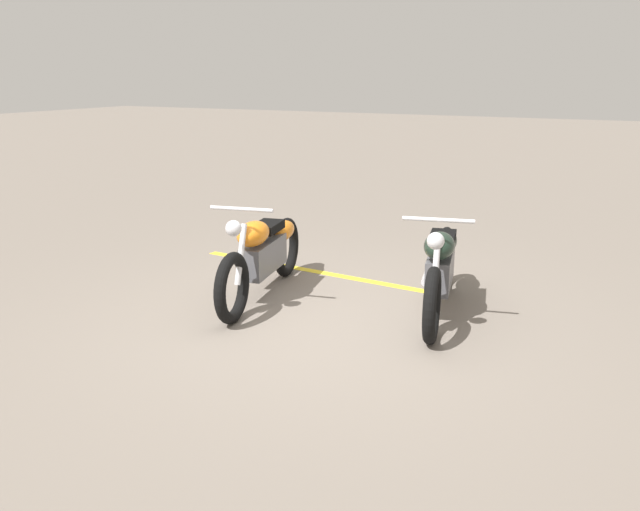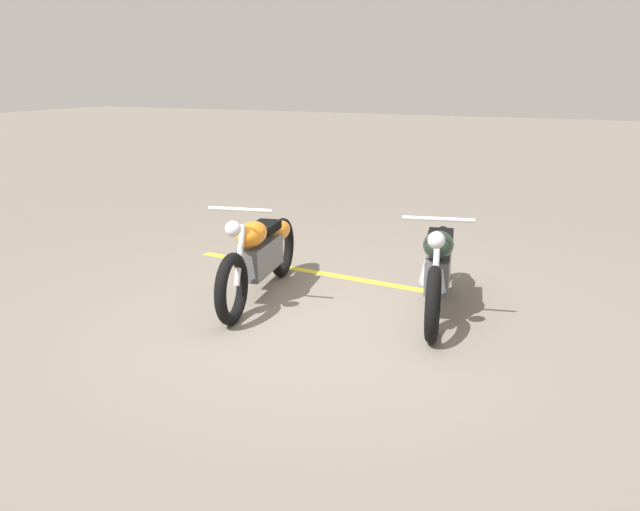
{
  "view_description": "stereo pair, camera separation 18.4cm",
  "coord_description": "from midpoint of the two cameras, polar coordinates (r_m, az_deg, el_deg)",
  "views": [
    {
      "loc": [
        5.31,
        2.72,
        2.26
      ],
      "look_at": [
        0.02,
        0.0,
        0.65
      ],
      "focal_mm": 38.37,
      "sensor_mm": 36.0,
      "label": 1
    },
    {
      "loc": [
        5.39,
        2.56,
        2.26
      ],
      "look_at": [
        0.02,
        0.0,
        0.65
      ],
      "focal_mm": 38.37,
      "sensor_mm": 36.0,
      "label": 2
    }
  ],
  "objects": [
    {
      "name": "ground_plane",
      "position": [
        6.38,
        -0.76,
        -5.61
      ],
      "size": [
        60.0,
        60.0,
        0.0
      ],
      "primitive_type": "plane",
      "color": "slate"
    },
    {
      "name": "motorcycle_dark_foreground",
      "position": [
        6.67,
        9.06,
        -0.68
      ],
      "size": [
        2.2,
        0.78,
        1.04
      ],
      "rotation": [
        0.0,
        0.0,
        0.23
      ],
      "color": "black",
      "rests_on": "ground"
    },
    {
      "name": "motorcycle_bright_foreground",
      "position": [
        7.03,
        -5.71,
        0.24
      ],
      "size": [
        2.21,
        0.75,
        1.04
      ],
      "rotation": [
        0.0,
        0.0,
        0.2
      ],
      "color": "black",
      "rests_on": "ground"
    },
    {
      "name": "parking_stripe_near",
      "position": [
        7.95,
        -1.32,
        -1.35
      ],
      "size": [
        0.42,
        3.2,
        0.01
      ],
      "primitive_type": "cube",
      "rotation": [
        0.0,
        0.0,
        1.48
      ],
      "color": "yellow",
      "rests_on": "ground"
    }
  ]
}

